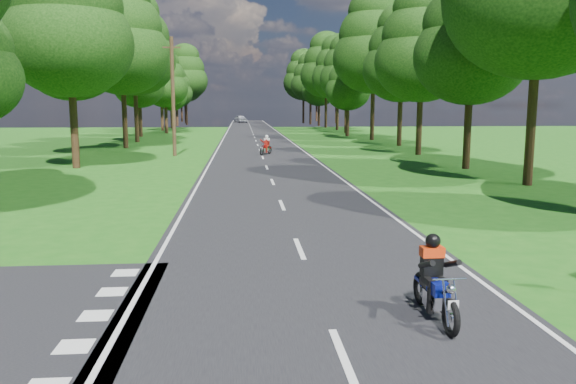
{
  "coord_description": "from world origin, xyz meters",
  "views": [
    {
      "loc": [
        -1.35,
        -11.15,
        3.45
      ],
      "look_at": [
        -0.12,
        4.0,
        1.1
      ],
      "focal_mm": 35.0,
      "sensor_mm": 36.0,
      "label": 1
    }
  ],
  "objects": [
    {
      "name": "treeline",
      "position": [
        1.43,
        60.06,
        8.25
      ],
      "size": [
        40.0,
        115.35,
        14.78
      ],
      "color": "black",
      "rests_on": "ground"
    },
    {
      "name": "main_road",
      "position": [
        0.0,
        50.0,
        0.01
      ],
      "size": [
        7.0,
        140.0,
        0.02
      ],
      "primitive_type": "cube",
      "color": "black",
      "rests_on": "ground"
    },
    {
      "name": "rider_near_blue",
      "position": [
        1.72,
        -2.68,
        0.71
      ],
      "size": [
        0.58,
        1.67,
        1.38
      ],
      "primitive_type": null,
      "rotation": [
        0.0,
        0.0,
        0.02
      ],
      "color": "navy",
      "rests_on": "main_road"
    },
    {
      "name": "telegraph_pole",
      "position": [
        -6.0,
        28.0,
        4.07
      ],
      "size": [
        1.2,
        0.26,
        8.0
      ],
      "color": "#382616",
      "rests_on": "ground"
    },
    {
      "name": "ground",
      "position": [
        0.0,
        0.0,
        0.0
      ],
      "size": [
        160.0,
        160.0,
        0.0
      ],
      "primitive_type": "plane",
      "color": "#1C5C15",
      "rests_on": "ground"
    },
    {
      "name": "road_markings",
      "position": [
        -0.14,
        48.13,
        0.02
      ],
      "size": [
        7.4,
        140.0,
        0.01
      ],
      "color": "silver",
      "rests_on": "main_road"
    },
    {
      "name": "rider_far_red",
      "position": [
        0.3,
        28.4,
        0.71
      ],
      "size": [
        1.22,
        1.72,
        1.38
      ],
      "primitive_type": null,
      "rotation": [
        0.0,
        0.0,
        -0.46
      ],
      "color": "#B30D0D",
      "rests_on": "main_road"
    },
    {
      "name": "distant_car",
      "position": [
        -1.58,
        102.13,
        0.79
      ],
      "size": [
        3.01,
        4.82,
        1.53
      ],
      "primitive_type": "imported",
      "rotation": [
        0.0,
        0.0,
        0.29
      ],
      "color": "silver",
      "rests_on": "main_road"
    }
  ]
}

